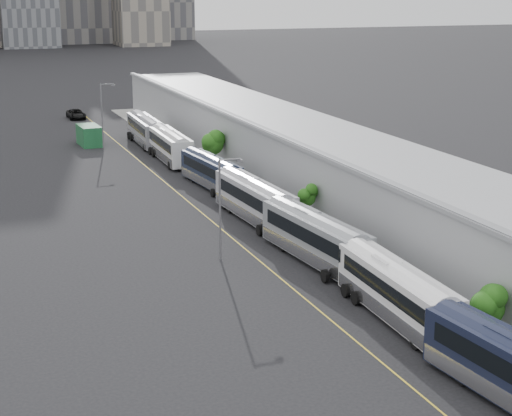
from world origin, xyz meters
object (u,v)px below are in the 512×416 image
street_lamp_near (222,202)px  suv (76,114)px  bus_6 (170,148)px  shipping_container (89,135)px  bus_3 (315,242)px  street_lamp_far (103,112)px  bus_4 (255,204)px  bus_7 (146,133)px  bus_5 (211,174)px  bus_2 (397,297)px

street_lamp_near → suv: size_ratio=1.47×
bus_6 → shipping_container: size_ratio=2.61×
bus_3 → street_lamp_far: 55.16m
bus_6 → street_lamp_far: size_ratio=1.51×
bus_3 → bus_4: bus_3 is taller
bus_4 → street_lamp_near: bearing=-125.8°
bus_3 → bus_7: bearing=85.6°
bus_5 → bus_6: size_ratio=0.91×
shipping_container → bus_7: bearing=-18.0°
bus_7 → street_lamp_far: bearing=-157.8°
street_lamp_far → suv: street_lamp_far is taller
bus_6 → street_lamp_near: bearing=-97.7°
bus_4 → bus_6: (-0.27, 30.58, -0.01)m
bus_7 → shipping_container: (-7.68, 2.14, -0.28)m
bus_5 → shipping_container: size_ratio=2.37×
bus_2 → bus_6: size_ratio=0.97×
street_lamp_near → street_lamp_far: 51.48m
bus_3 → street_lamp_near: size_ratio=1.65×
bus_5 → shipping_container: 31.88m
shipping_container → suv: size_ratio=0.91×
bus_3 → suv: bearing=89.2°
bus_3 → bus_6: (-0.51, 44.10, -0.02)m
bus_2 → street_lamp_far: bearing=97.7°
bus_5 → shipping_container: (-8.35, 30.76, -0.10)m
bus_6 → bus_5: bearing=-86.7°
bus_4 → bus_3: bearing=-91.9°
bus_5 → bus_7: 28.63m
bus_2 → street_lamp_far: 68.51m
bus_7 → bus_6: bearing=-87.9°
bus_6 → bus_7: (-0.11, 12.90, 0.01)m
bus_3 → bus_7: size_ratio=1.01×
bus_5 → street_lamp_near: (-7.00, -25.24, 3.42)m
shipping_container → suv: bearing=82.8°
bus_5 → bus_7: bus_7 is taller
street_lamp_near → shipping_container: 56.13m
street_lamp_near → suv: street_lamp_near is taller
bus_3 → shipping_container: 59.71m
bus_7 → shipping_container: 7.97m
bus_3 → bus_6: 44.10m
bus_6 → street_lamp_near: (-6.44, -40.97, 3.25)m
bus_3 → bus_7: 57.00m
bus_2 → bus_5: size_ratio=1.07×
bus_2 → suv: (-6.19, 98.14, -0.85)m
bus_2 → bus_5: (0.03, 41.82, -0.13)m
bus_6 → bus_2: bearing=-88.2°
bus_5 → street_lamp_far: size_ratio=1.37×
bus_5 → street_lamp_near: 26.42m
shipping_container → suv: shipping_container is taller
bus_3 → bus_5: bus_3 is taller
bus_4 → street_lamp_far: size_ratio=1.53×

